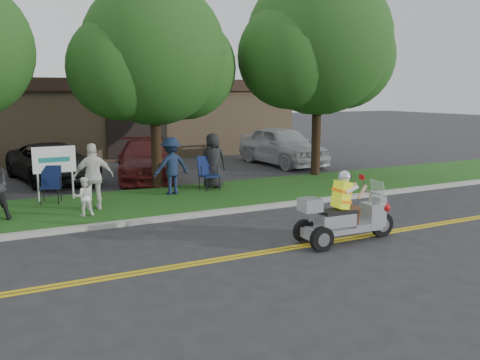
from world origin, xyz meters
name	(u,v)px	position (x,y,z in m)	size (l,w,h in m)	color
ground	(238,249)	(0.00, 0.00, 0.00)	(120.00, 120.00, 0.00)	#28282B
centerline_near	(250,256)	(0.00, -0.58, 0.01)	(60.00, 0.10, 0.01)	gold
centerline_far	(247,254)	(0.00, -0.42, 0.01)	(60.00, 0.10, 0.01)	gold
curb	(187,216)	(0.00, 3.05, 0.06)	(60.00, 0.25, 0.12)	#A8A89E
grass_verge	(162,201)	(0.00, 5.20, 0.06)	(60.00, 4.00, 0.10)	#1C4F15
commercial_building	(117,116)	(2.00, 18.98, 2.01)	(18.00, 8.20, 4.00)	#9E7F5B
tree_mid	(155,59)	(0.55, 7.23, 4.43)	(5.88, 4.80, 7.05)	#332114
tree_right	(319,48)	(7.06, 7.03, 5.03)	(6.86, 5.60, 8.07)	#332114
business_sign	(54,163)	(-2.90, 6.60, 1.26)	(1.25, 0.06, 1.75)	silver
trike_scooter	(344,218)	(2.36, -0.67, 0.58)	(2.53, 0.85, 1.66)	black
lawn_chair_a	(207,171)	(1.90, 6.04, 0.74)	(0.67, 0.69, 1.13)	black
lawn_chair_b	(51,182)	(-3.06, 6.37, 0.72)	(0.72, 0.73, 1.09)	black
spectator_adult_right	(94,177)	(-2.09, 4.80, 1.04)	(1.09, 0.46, 1.87)	silver
spectator_chair_a	(171,166)	(0.56, 5.87, 1.02)	(1.19, 0.68, 1.84)	#172441
spectator_chair_b	(213,161)	(2.20, 6.25, 1.05)	(0.92, 0.60, 1.89)	black
child_right	(84,197)	(-2.50, 4.12, 0.63)	(0.51, 0.40, 1.05)	white
parked_car_mid	(53,162)	(-2.48, 10.79, 0.72)	(2.38, 5.15, 1.43)	black
parked_car_right	(145,160)	(0.80, 9.62, 0.75)	(2.09, 5.14, 1.49)	#571414
parked_car_far_right	(282,146)	(7.59, 10.49, 0.90)	(2.12, 5.26, 1.79)	#AFB1B6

